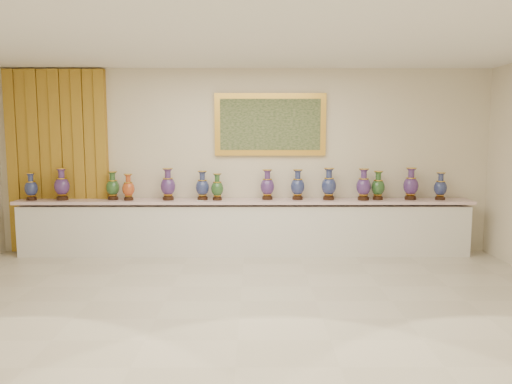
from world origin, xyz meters
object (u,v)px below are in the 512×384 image
vase_0 (31,188)px  vase_2 (113,187)px  counter (244,228)px  vase_1 (62,186)px

vase_0 → vase_2: bearing=2.4°
vase_0 → vase_2: (1.28, 0.05, 0.01)m
vase_0 → counter: bearing=0.8°
counter → vase_2: 2.21m
vase_0 → vase_1: size_ratio=0.85×
vase_0 → vase_1: (0.48, 0.02, 0.03)m
counter → vase_1: 2.99m
counter → vase_1: size_ratio=14.22×
counter → vase_1: vase_1 is taller
counter → vase_0: size_ratio=16.66×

